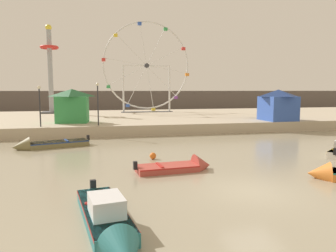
% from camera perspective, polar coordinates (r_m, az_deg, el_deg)
% --- Properties ---
extents(ground_plane, '(240.00, 240.00, 0.00)m').
position_cam_1_polar(ground_plane, '(14.92, 15.14, -11.35)').
color(ground_plane, gray).
extents(quay_promenade, '(110.00, 24.95, 1.10)m').
position_cam_1_polar(quay_promenade, '(43.55, -3.67, 1.24)').
color(quay_promenade, '#B7A88E').
rests_on(quay_promenade, ground_plane).
extents(distant_town_skyline, '(140.00, 3.00, 4.40)m').
position_cam_1_polar(distant_town_skyline, '(66.48, -6.81, 4.44)').
color(distant_town_skyline, '#564C47').
rests_on(distant_town_skyline, ground_plane).
extents(motorboat_faded_red, '(4.57, 1.78, 1.37)m').
position_cam_1_polar(motorboat_faded_red, '(18.06, 2.72, -7.36)').
color(motorboat_faded_red, '#B24238').
rests_on(motorboat_faded_red, ground_plane).
extents(motorboat_olive_wood, '(5.88, 3.06, 1.47)m').
position_cam_1_polar(motorboat_olive_wood, '(26.67, -21.56, -3.20)').
color(motorboat_olive_wood, olive).
rests_on(motorboat_olive_wood, ground_plane).
extents(motorboat_teal_painted, '(2.19, 6.26, 1.47)m').
position_cam_1_polar(motorboat_teal_painted, '(10.60, -10.58, -16.93)').
color(motorboat_teal_painted, teal).
rests_on(motorboat_teal_painted, ground_plane).
extents(ferris_wheel_white_frame, '(13.69, 1.20, 14.01)m').
position_cam_1_polar(ferris_wheel_white_frame, '(49.99, -3.89, 10.61)').
color(ferris_wheel_white_frame, silver).
rests_on(ferris_wheel_white_frame, quay_promenade).
extents(drop_tower_steel_tower, '(2.80, 2.80, 12.99)m').
position_cam_1_polar(drop_tower_steel_tower, '(50.53, -20.54, 9.56)').
color(drop_tower_steel_tower, '#999EA3').
rests_on(drop_tower_steel_tower, quay_promenade).
extents(carnival_booth_blue_tent, '(3.74, 3.89, 3.51)m').
position_cam_1_polar(carnival_booth_blue_tent, '(38.06, 19.29, 3.71)').
color(carnival_booth_blue_tent, '#3356B7').
rests_on(carnival_booth_blue_tent, quay_promenade).
extents(carnival_booth_green_kiosk, '(3.73, 3.04, 3.57)m').
position_cam_1_polar(carnival_booth_green_kiosk, '(34.87, -16.95, 3.62)').
color(carnival_booth_green_kiosk, '#33934C').
rests_on(carnival_booth_green_kiosk, quay_promenade).
extents(promenade_lamp_near, '(0.32, 0.32, 4.16)m').
position_cam_1_polar(promenade_lamp_near, '(31.32, -12.59, 5.00)').
color(promenade_lamp_near, '#2D2D33').
rests_on(promenade_lamp_near, quay_promenade).
extents(promenade_lamp_far, '(0.32, 0.32, 3.87)m').
position_cam_1_polar(promenade_lamp_far, '(31.95, -22.23, 4.41)').
color(promenade_lamp_far, '#2D2D33').
rests_on(promenade_lamp_far, quay_promenade).
extents(mooring_buoy_orange, '(0.44, 0.44, 0.44)m').
position_cam_1_polar(mooring_buoy_orange, '(20.84, -2.74, -5.42)').
color(mooring_buoy_orange, orange).
rests_on(mooring_buoy_orange, ground_plane).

